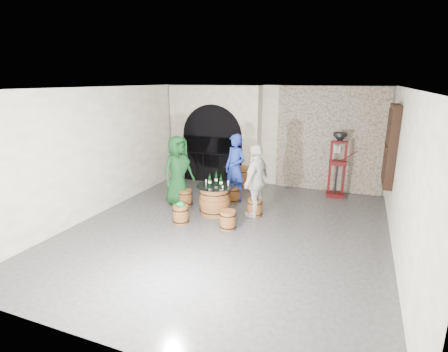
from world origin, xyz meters
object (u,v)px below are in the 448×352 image
at_px(barrel_stool_far, 233,194).
at_px(person_blue, 235,168).
at_px(wine_bottle_left, 210,181).
at_px(wine_bottle_right, 216,179).
at_px(barrel_stool_right, 255,207).
at_px(person_white, 256,181).
at_px(barrel_stool_left, 185,198).
at_px(corking_press, 338,160).
at_px(barrel_stool_near_left, 181,214).
at_px(barrel_table, 215,200).
at_px(wine_bottle_center, 221,181).
at_px(side_barrel, 244,177).
at_px(barrel_stool_near_right, 228,220).
at_px(person_green, 178,170).

distance_m(barrel_stool_far, person_blue, 0.75).
relative_size(wine_bottle_left, wine_bottle_right, 1.00).
height_order(barrel_stool_far, barrel_stool_right, same).
bearing_deg(person_white, barrel_stool_left, -79.44).
height_order(barrel_stool_far, corking_press, corking_press).
relative_size(barrel_stool_far, barrel_stool_near_left, 1.00).
height_order(barrel_stool_left, person_white, person_white).
xyz_separation_m(barrel_stool_left, corking_press, (3.80, 2.35, 0.89)).
relative_size(barrel_table, wine_bottle_center, 3.01).
distance_m(barrel_stool_near_left, side_barrel, 3.38).
bearing_deg(barrel_stool_near_right, wine_bottle_left, 136.37).
height_order(person_green, person_white, person_green).
height_order(barrel_stool_far, wine_bottle_right, wine_bottle_right).
distance_m(barrel_stool_right, wine_bottle_right, 1.24).
bearing_deg(person_white, side_barrel, -143.60).
bearing_deg(wine_bottle_left, corking_press, 42.40).
height_order(barrel_table, person_blue, person_blue).
distance_m(person_white, corking_press, 2.97).
distance_m(barrel_stool_near_right, wine_bottle_center, 1.15).
bearing_deg(person_blue, person_green, -122.54).
xyz_separation_m(wine_bottle_left, wine_bottle_center, (0.29, 0.05, 0.00)).
height_order(barrel_stool_far, wine_bottle_center, wine_bottle_center).
xyz_separation_m(wine_bottle_left, wine_bottle_right, (0.07, 0.25, 0.00)).
distance_m(person_white, wine_bottle_left, 1.18).
xyz_separation_m(barrel_stool_left, person_green, (-0.22, 0.06, 0.74)).
bearing_deg(wine_bottle_right, person_green, 174.25).
xyz_separation_m(barrel_stool_near_right, wine_bottle_left, (-0.78, 0.74, 0.66)).
relative_size(person_white, side_barrel, 2.75).
bearing_deg(wine_bottle_center, person_green, 167.19).
bearing_deg(wine_bottle_left, barrel_stool_left, 160.75).
xyz_separation_m(barrel_table, person_green, (-1.22, 0.32, 0.59)).
distance_m(barrel_table, person_white, 1.20).
relative_size(barrel_table, wine_bottle_right, 3.01).
bearing_deg(barrel_stool_near_left, person_blue, 71.72).
relative_size(side_barrel, corking_press, 0.36).
relative_size(barrel_stool_right, wine_bottle_left, 1.38).
distance_m(barrel_stool_far, barrel_stool_near_left, 2.03).
bearing_deg(person_white, wine_bottle_right, -76.88).
bearing_deg(barrel_table, wine_bottle_right, 101.68).
bearing_deg(side_barrel, corking_press, 3.33).
xyz_separation_m(barrel_stool_near_left, wine_bottle_left, (0.41, 0.85, 0.66)).
bearing_deg(wine_bottle_right, side_barrel, 89.05).
relative_size(barrel_stool_left, person_blue, 0.23).
xyz_separation_m(barrel_stool_right, wine_bottle_right, (-1.05, -0.03, 0.66)).
relative_size(wine_bottle_right, side_barrel, 0.48).
bearing_deg(barrel_stool_left, wine_bottle_center, -12.44).
distance_m(person_blue, wine_bottle_center, 1.13).
bearing_deg(side_barrel, barrel_stool_right, -65.45).
relative_size(barrel_stool_right, side_barrel, 0.66).
height_order(barrel_stool_far, person_white, person_white).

